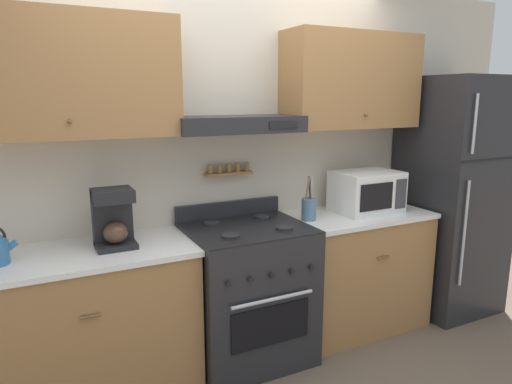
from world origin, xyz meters
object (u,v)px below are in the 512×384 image
(stove_range, at_px, (248,293))
(utensil_crock, at_px, (309,208))
(coffee_maker, at_px, (113,218))
(microwave, at_px, (367,192))
(refrigerator, at_px, (451,196))

(stove_range, distance_m, utensil_crock, 0.71)
(coffee_maker, relative_size, microwave, 0.71)
(refrigerator, bearing_deg, microwave, 175.12)
(coffee_maker, height_order, utensil_crock, coffee_maker)
(utensil_crock, bearing_deg, microwave, 1.96)
(stove_range, height_order, utensil_crock, utensil_crock)
(stove_range, xyz_separation_m, utensil_crock, (0.49, 0.03, 0.52))
(coffee_maker, xyz_separation_m, microwave, (1.83, -0.01, -0.01))
(microwave, bearing_deg, refrigerator, -4.88)
(coffee_maker, distance_m, microwave, 1.83)
(microwave, bearing_deg, stove_range, -177.23)
(stove_range, bearing_deg, utensil_crock, 3.63)
(coffee_maker, bearing_deg, utensil_crock, -1.14)
(coffee_maker, bearing_deg, refrigerator, -1.70)
(refrigerator, relative_size, microwave, 3.99)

